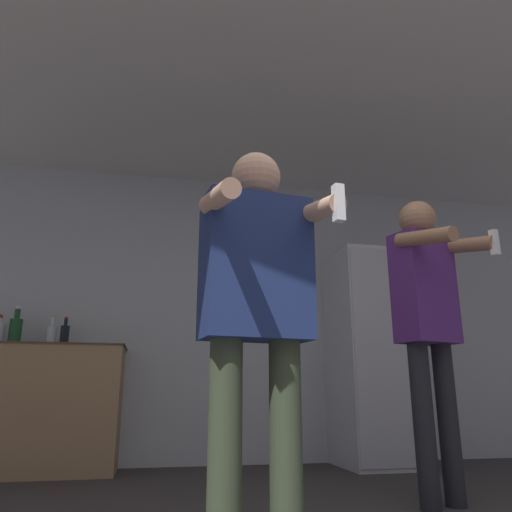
# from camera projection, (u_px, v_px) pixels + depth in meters

# --- Properties ---
(wall_back) EXTENTS (7.00, 0.06, 2.55)m
(wall_back) POSITION_uv_depth(u_px,v_px,m) (231.00, 314.00, 4.52)
(wall_back) COLOR #B2B7BC
(wall_back) RESTS_ON ground_plane
(ceiling_slab) EXTENTS (7.00, 3.65, 0.05)m
(ceiling_slab) POSITION_uv_depth(u_px,v_px,m) (269.00, 87.00, 3.37)
(ceiling_slab) COLOR silver
(ceiling_slab) RESTS_ON wall_back
(refrigerator) EXTENTS (0.62, 0.73, 1.78)m
(refrigerator) POSITION_uv_depth(u_px,v_px,m) (372.00, 356.00, 4.29)
(refrigerator) COLOR silver
(refrigerator) RESTS_ON ground_plane
(counter) EXTENTS (1.46, 0.55, 0.94)m
(counter) POSITION_uv_depth(u_px,v_px,m) (21.00, 408.00, 3.72)
(counter) COLOR #997551
(counter) RESTS_ON ground_plane
(bottle_green_wine) EXTENTS (0.07, 0.07, 0.24)m
(bottle_green_wine) POSITION_uv_depth(u_px,v_px,m) (51.00, 335.00, 3.94)
(bottle_green_wine) COLOR silver
(bottle_green_wine) RESTS_ON counter
(bottle_tall_gin) EXTENTS (0.09, 0.09, 0.31)m
(bottle_tall_gin) POSITION_uv_depth(u_px,v_px,m) (15.00, 329.00, 3.89)
(bottle_tall_gin) COLOR #194723
(bottle_tall_gin) RESTS_ON counter
(bottle_short_whiskey) EXTENTS (0.07, 0.07, 0.23)m
(bottle_short_whiskey) POSITION_uv_depth(u_px,v_px,m) (65.00, 335.00, 3.96)
(bottle_short_whiskey) COLOR black
(bottle_short_whiskey) RESTS_ON counter
(person_woman_foreground) EXTENTS (0.52, 0.49, 1.54)m
(person_woman_foreground) POSITION_uv_depth(u_px,v_px,m) (257.00, 300.00, 1.94)
(person_woman_foreground) COLOR #38422D
(person_woman_foreground) RESTS_ON ground_plane
(person_man_side) EXTENTS (0.50, 0.57, 1.69)m
(person_man_side) POSITION_uv_depth(u_px,v_px,m) (427.00, 309.00, 2.83)
(person_man_side) COLOR black
(person_man_side) RESTS_ON ground_plane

